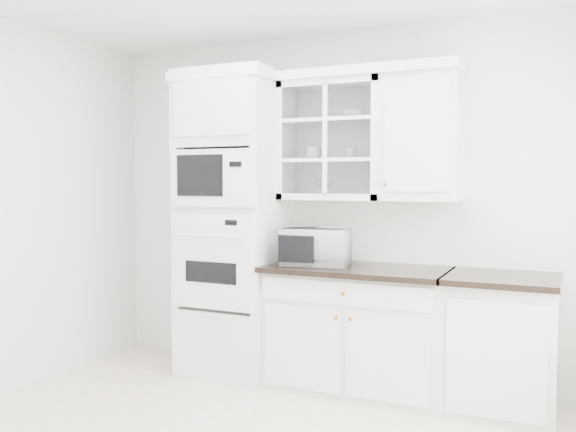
% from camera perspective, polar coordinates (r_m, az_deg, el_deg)
% --- Properties ---
extents(room_shell, '(4.00, 3.50, 2.70)m').
position_cam_1_polar(room_shell, '(3.63, -2.72, 7.03)').
color(room_shell, white).
rests_on(room_shell, ground).
extents(oven_column, '(0.76, 0.68, 2.40)m').
position_cam_1_polar(oven_column, '(4.86, -5.12, -0.77)').
color(oven_column, white).
rests_on(oven_column, ground).
extents(base_cabinet_run, '(1.32, 0.67, 0.92)m').
position_cam_1_polar(base_cabinet_run, '(4.58, 6.53, -10.37)').
color(base_cabinet_run, white).
rests_on(base_cabinet_run, ground).
extents(extra_base_cabinet, '(0.72, 0.67, 0.92)m').
position_cam_1_polar(extra_base_cabinet, '(4.38, 19.28, -11.17)').
color(extra_base_cabinet, white).
rests_on(extra_base_cabinet, ground).
extents(upper_cabinet_glass, '(0.80, 0.33, 0.90)m').
position_cam_1_polar(upper_cabinet_glass, '(4.68, 4.25, 7.05)').
color(upper_cabinet_glass, white).
rests_on(upper_cabinet_glass, room_shell).
extents(upper_cabinet_solid, '(0.55, 0.33, 0.90)m').
position_cam_1_polar(upper_cabinet_solid, '(4.48, 12.41, 7.14)').
color(upper_cabinet_solid, white).
rests_on(upper_cabinet_solid, room_shell).
extents(crown_molding, '(2.14, 0.38, 0.07)m').
position_cam_1_polar(crown_molding, '(4.75, 2.95, 12.89)').
color(crown_molding, white).
rests_on(crown_molding, room_shell).
extents(countertop_microwave, '(0.53, 0.46, 0.28)m').
position_cam_1_polar(countertop_microwave, '(4.53, 2.67, -2.85)').
color(countertop_microwave, white).
rests_on(countertop_microwave, base_cabinet_run).
extents(bowl_a, '(0.22, 0.22, 0.05)m').
position_cam_1_polar(bowl_a, '(4.75, 2.48, 9.22)').
color(bowl_a, white).
rests_on(bowl_a, upper_cabinet_glass).
extents(bowl_b, '(0.18, 0.18, 0.05)m').
position_cam_1_polar(bowl_b, '(4.62, 6.10, 9.42)').
color(bowl_b, white).
rests_on(bowl_b, upper_cabinet_glass).
extents(cup_a, '(0.15, 0.15, 0.10)m').
position_cam_1_polar(cup_a, '(4.73, 2.41, 5.90)').
color(cup_a, white).
rests_on(cup_a, upper_cabinet_glass).
extents(cup_b, '(0.10, 0.10, 0.08)m').
position_cam_1_polar(cup_b, '(4.63, 5.87, 5.83)').
color(cup_b, white).
rests_on(cup_b, upper_cabinet_glass).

